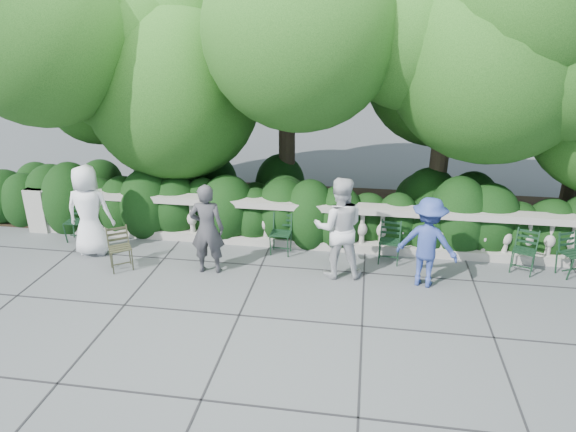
# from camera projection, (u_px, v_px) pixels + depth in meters

# --- Properties ---
(ground) EXTENTS (90.00, 90.00, 0.00)m
(ground) POSITION_uv_depth(u_px,v_px,m) (279.00, 288.00, 9.25)
(ground) COLOR #4D5155
(ground) RESTS_ON ground
(balustrade) EXTENTS (12.00, 0.44, 1.00)m
(balustrade) POSITION_uv_depth(u_px,v_px,m) (294.00, 225.00, 10.72)
(balustrade) COLOR #9E998E
(balustrade) RESTS_ON ground
(shrub_hedge) EXTENTS (15.00, 2.60, 1.70)m
(shrub_hedge) POSITION_uv_depth(u_px,v_px,m) (301.00, 224.00, 12.00)
(shrub_hedge) COLOR black
(shrub_hedge) RESTS_ON ground
(tree_canopy) EXTENTS (15.04, 6.52, 6.78)m
(tree_canopy) POSITION_uv_depth(u_px,v_px,m) (337.00, 47.00, 10.62)
(tree_canopy) COLOR #3F3023
(tree_canopy) RESTS_ON ground
(chair_a) EXTENTS (0.45, 0.49, 0.84)m
(chair_a) POSITION_uv_depth(u_px,v_px,m) (76.00, 243.00, 11.03)
(chair_a) COLOR black
(chair_a) RESTS_ON ground
(chair_c) EXTENTS (0.46, 0.50, 0.84)m
(chair_c) POSITION_uv_depth(u_px,v_px,m) (279.00, 256.00, 10.44)
(chair_c) COLOR black
(chair_c) RESTS_ON ground
(chair_d) EXTENTS (0.48, 0.52, 0.84)m
(chair_d) POSITION_uv_depth(u_px,v_px,m) (387.00, 265.00, 10.07)
(chair_d) COLOR black
(chair_d) RESTS_ON ground
(chair_e) EXTENTS (0.59, 0.61, 0.84)m
(chair_e) POSITION_uv_depth(u_px,v_px,m) (519.00, 275.00, 9.69)
(chair_e) COLOR black
(chair_e) RESTS_ON ground
(chair_f) EXTENTS (0.60, 0.62, 0.84)m
(chair_f) POSITION_uv_depth(u_px,v_px,m) (574.00, 279.00, 9.56)
(chair_f) COLOR black
(chair_f) RESTS_ON ground
(chair_weathered) EXTENTS (0.63, 0.64, 0.84)m
(chair_weathered) POSITION_uv_depth(u_px,v_px,m) (124.00, 272.00, 9.80)
(chair_weathered) COLOR black
(chair_weathered) RESTS_ON ground
(person_businessman) EXTENTS (0.96, 0.67, 1.87)m
(person_businessman) POSITION_uv_depth(u_px,v_px,m) (89.00, 211.00, 10.24)
(person_businessman) COLOR white
(person_businessman) RESTS_ON ground
(person_woman_grey) EXTENTS (0.68, 0.48, 1.75)m
(person_woman_grey) POSITION_uv_depth(u_px,v_px,m) (207.00, 229.00, 9.53)
(person_woman_grey) COLOR #3C3B40
(person_woman_grey) RESTS_ON ground
(person_casual_man) EXTENTS (1.01, 0.83, 1.92)m
(person_casual_man) POSITION_uv_depth(u_px,v_px,m) (339.00, 228.00, 9.37)
(person_casual_man) COLOR silver
(person_casual_man) RESTS_ON ground
(person_older_blue) EXTENTS (1.20, 0.88, 1.66)m
(person_older_blue) POSITION_uv_depth(u_px,v_px,m) (427.00, 242.00, 9.08)
(person_older_blue) COLOR #2E418B
(person_older_blue) RESTS_ON ground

